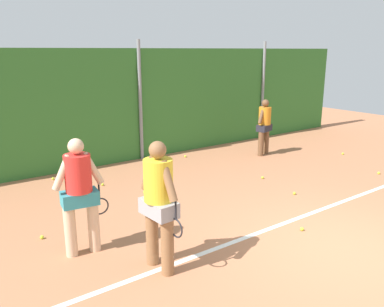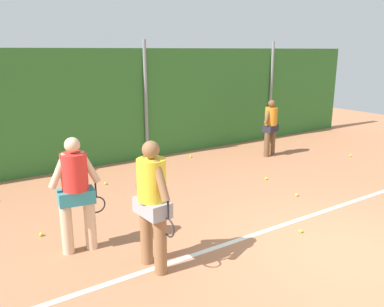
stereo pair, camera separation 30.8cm
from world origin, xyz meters
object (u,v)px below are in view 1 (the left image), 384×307
(tennis_ball_11, at_px, (263,178))
(tennis_ball_2, at_px, (343,154))
(player_backcourt_far, at_px, (264,124))
(tennis_ball_12, at_px, (294,193))
(tennis_ball_4, at_px, (185,156))
(player_midcourt, at_px, (79,191))
(tennis_ball_8, at_px, (53,179))
(tennis_ball_6, at_px, (42,237))
(tennis_ball_9, at_px, (145,192))
(tennis_ball_1, at_px, (102,184))
(tennis_ball_10, at_px, (68,191))
(tennis_ball_5, at_px, (302,229))
(player_foreground_near, at_px, (159,200))
(tennis_ball_3, at_px, (379,173))

(tennis_ball_11, bearing_deg, tennis_ball_2, 3.17)
(player_backcourt_far, relative_size, tennis_ball_12, 25.73)
(tennis_ball_4, height_order, tennis_ball_11, same)
(player_midcourt, height_order, tennis_ball_8, player_midcourt)
(tennis_ball_6, bearing_deg, tennis_ball_9, 19.70)
(player_backcourt_far, height_order, tennis_ball_8, player_backcourt_far)
(tennis_ball_1, xyz_separation_m, tennis_ball_10, (-0.81, 0.01, 0.00))
(tennis_ball_4, bearing_deg, tennis_ball_9, -141.50)
(tennis_ball_8, bearing_deg, tennis_ball_12, -45.84)
(tennis_ball_9, bearing_deg, player_midcourt, -139.69)
(tennis_ball_4, relative_size, tennis_ball_9, 1.00)
(tennis_ball_8, height_order, tennis_ball_11, same)
(tennis_ball_1, relative_size, tennis_ball_11, 1.00)
(tennis_ball_1, xyz_separation_m, tennis_ball_5, (1.92, -4.33, 0.00))
(tennis_ball_10, height_order, tennis_ball_11, same)
(tennis_ball_9, relative_size, tennis_ball_12, 1.00)
(player_foreground_near, bearing_deg, tennis_ball_4, 137.00)
(tennis_ball_4, bearing_deg, player_foreground_near, -128.22)
(tennis_ball_4, height_order, tennis_ball_5, same)
(tennis_ball_6, height_order, tennis_ball_8, same)
(tennis_ball_5, distance_m, tennis_ball_12, 1.83)
(tennis_ball_3, bearing_deg, player_backcourt_far, 107.86)
(tennis_ball_5, xyz_separation_m, tennis_ball_9, (-1.37, 3.28, 0.00))
(tennis_ball_2, relative_size, tennis_ball_12, 1.00)
(tennis_ball_11, bearing_deg, player_foreground_near, -154.11)
(player_midcourt, bearing_deg, tennis_ball_12, 4.60)
(player_backcourt_far, bearing_deg, tennis_ball_1, 162.38)
(player_midcourt, bearing_deg, tennis_ball_1, 69.30)
(tennis_ball_8, height_order, tennis_ball_9, same)
(tennis_ball_9, bearing_deg, tennis_ball_2, -5.19)
(tennis_ball_12, bearing_deg, tennis_ball_2, 19.71)
(tennis_ball_1, xyz_separation_m, tennis_ball_6, (-1.93, -1.94, 0.00))
(player_foreground_near, distance_m, tennis_ball_6, 2.51)
(player_foreground_near, xyz_separation_m, tennis_ball_5, (2.69, -0.42, -1.05))
(player_backcourt_far, bearing_deg, tennis_ball_9, 175.04)
(player_backcourt_far, bearing_deg, tennis_ball_5, -143.57)
(tennis_ball_4, relative_size, tennis_ball_8, 1.00)
(tennis_ball_5, bearing_deg, player_foreground_near, 171.16)
(tennis_ball_1, relative_size, tennis_ball_12, 1.00)
(tennis_ball_4, bearing_deg, tennis_ball_5, -102.04)
(tennis_ball_10, bearing_deg, player_midcourt, -104.00)
(tennis_ball_2, distance_m, tennis_ball_4, 4.85)
(player_backcourt_far, distance_m, tennis_ball_10, 6.05)
(tennis_ball_4, relative_size, tennis_ball_11, 1.00)
(player_midcourt, bearing_deg, player_backcourt_far, 28.88)
(tennis_ball_6, bearing_deg, tennis_ball_8, 70.11)
(tennis_ball_2, height_order, tennis_ball_3, same)
(tennis_ball_8, bearing_deg, tennis_ball_4, -2.80)
(tennis_ball_3, bearing_deg, player_foreground_near, -175.43)
(tennis_ball_5, xyz_separation_m, tennis_ball_11, (1.54, 2.47, 0.00))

